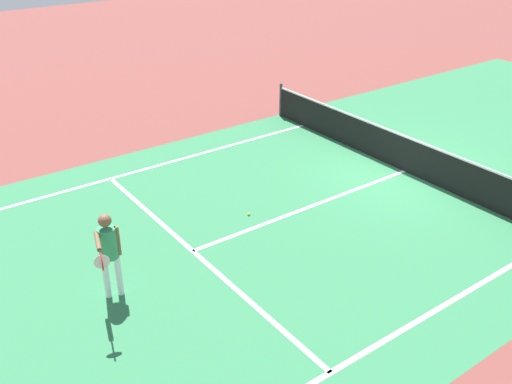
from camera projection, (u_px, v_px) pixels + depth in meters
ground_plane at (404, 171)px, 14.94m from camera, size 60.00×60.00×0.00m
court_surface_inbounds at (404, 171)px, 14.94m from camera, size 10.62×24.40×0.00m
line_sideline_left at (127, 174)px, 14.78m from camera, size 0.10×11.89×0.01m
line_sideline_right at (352, 360)px, 8.90m from camera, size 0.10×11.89×0.01m
line_service_near at (193, 251)px, 11.60m from camera, size 8.22×0.10×0.01m
line_center_service at (312, 206)px, 13.27m from camera, size 0.10×6.40×0.01m
net at (407, 154)px, 14.71m from camera, size 10.56×0.09×1.07m
player_near at (108, 247)px, 9.83m from camera, size 1.13×0.74×1.68m
tennis_ball_mid_court at (249, 214)px, 12.88m from camera, size 0.07×0.07×0.07m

